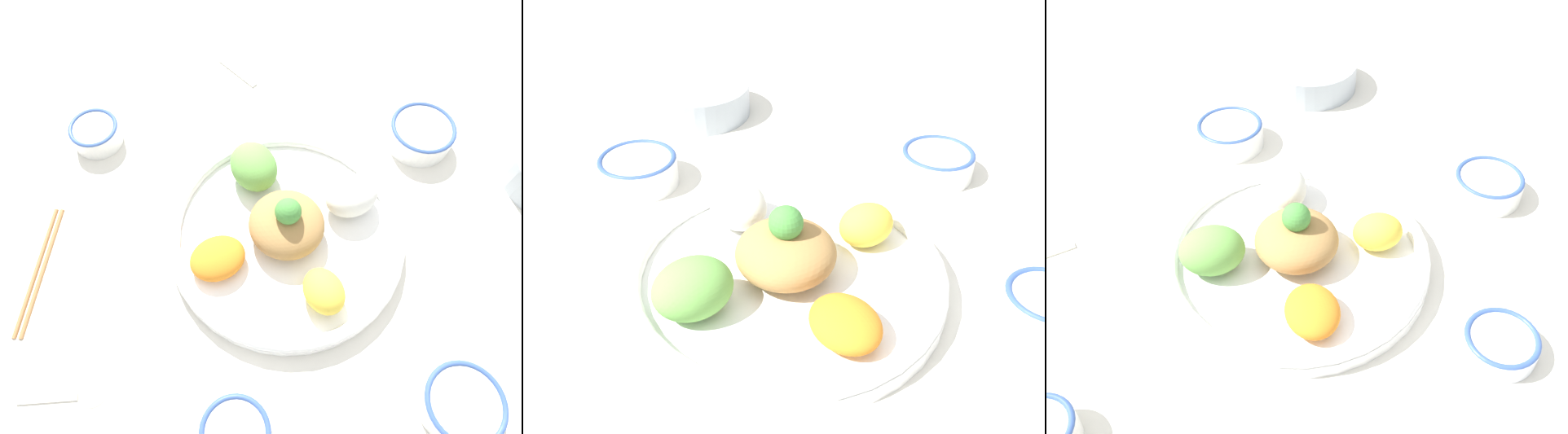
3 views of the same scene
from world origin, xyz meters
The scene contains 9 objects.
ground_plane centered at (0.00, 0.00, 0.00)m, with size 2.40×2.40×0.00m, color silver.
salad_platter centered at (-0.02, 0.03, 0.03)m, with size 0.36×0.36×0.11m.
sauce_bowl_red centered at (0.32, -0.15, 0.02)m, with size 0.08×0.08×0.04m.
rice_bowl_blue centered at (-0.25, -0.16, 0.02)m, with size 0.11×0.11×0.04m.
sauce_bowl_dark centered at (-0.25, 0.27, 0.02)m, with size 0.10×0.10×0.04m.
rice_bowl_plain centered at (0.04, 0.31, 0.02)m, with size 0.09×0.09×0.03m.
chopsticks_pair_near centered at (0.36, 0.10, 0.00)m, with size 0.03×0.21×0.01m.
serving_spoon_main centered at (0.11, -0.34, 0.00)m, with size 0.11×0.11×0.01m.
serving_spoon_extra centered at (0.26, 0.28, 0.00)m, with size 0.12×0.04×0.01m.
Camera 1 is at (0.01, 0.32, 0.63)m, focal length 30.00 mm.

